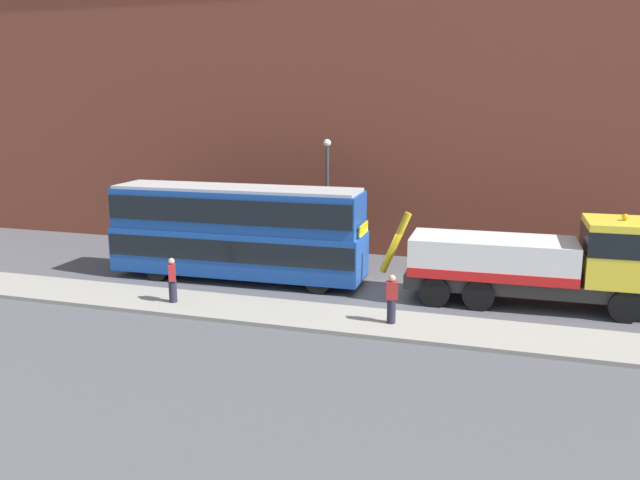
{
  "coord_description": "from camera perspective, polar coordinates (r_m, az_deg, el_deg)",
  "views": [
    {
      "loc": [
        4.99,
        -24.96,
        7.61
      ],
      "look_at": [
        -2.72,
        -0.29,
        2.0
      ],
      "focal_mm": 36.12,
      "sensor_mm": 36.0,
      "label": 1
    }
  ],
  "objects": [
    {
      "name": "ground_plane",
      "position": [
        26.56,
        5.82,
        -4.47
      ],
      "size": [
        120.0,
        120.0,
        0.0
      ],
      "primitive_type": "plane",
      "color": "#4C4C51"
    },
    {
      "name": "near_kerb",
      "position": [
        22.64,
        3.66,
        -7.22
      ],
      "size": [
        60.0,
        2.8,
        0.15
      ],
      "primitive_type": "cube",
      "color": "gray",
      "rests_on": "ground_plane"
    },
    {
      "name": "building_facade",
      "position": [
        32.01,
        8.62,
        12.94
      ],
      "size": [
        60.0,
        1.5,
        16.0
      ],
      "color": "brown",
      "rests_on": "ground_plane"
    },
    {
      "name": "recovery_tow_truck",
      "position": [
        25.38,
        19.01,
        -1.76
      ],
      "size": [
        10.18,
        2.89,
        3.67
      ],
      "rotation": [
        0.0,
        0.0,
        0.03
      ],
      "color": "#2D2D2D",
      "rests_on": "ground_plane"
    },
    {
      "name": "double_decker_bus",
      "position": [
        27.71,
        -7.36,
        0.95
      ],
      "size": [
        11.1,
        2.86,
        4.06
      ],
      "rotation": [
        0.0,
        0.0,
        0.03
      ],
      "color": "#19479E",
      "rests_on": "ground_plane"
    },
    {
      "name": "pedestrian_onlooker",
      "position": [
        24.85,
        -12.94,
        -3.54
      ],
      "size": [
        0.42,
        0.48,
        1.71
      ],
      "rotation": [
        0.0,
        0.0,
        0.51
      ],
      "color": "#232333",
      "rests_on": "near_kerb"
    },
    {
      "name": "pedestrian_bystander",
      "position": [
        22.1,
        6.36,
        -5.27
      ],
      "size": [
        0.45,
        0.37,
        1.71
      ],
      "rotation": [
        0.0,
        0.0,
        1.83
      ],
      "color": "#232333",
      "rests_on": "near_kerb"
    },
    {
      "name": "street_lamp",
      "position": [
        31.0,
        0.63,
        4.58
      ],
      "size": [
        0.36,
        0.36,
        5.83
      ],
      "color": "#38383D",
      "rests_on": "ground_plane"
    }
  ]
}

